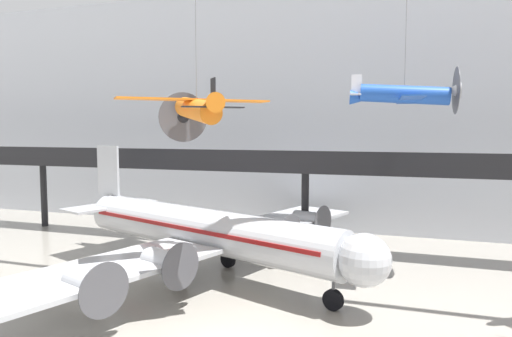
% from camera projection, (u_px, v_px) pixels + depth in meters
% --- Properties ---
extents(hangar_back_wall, '(140.00, 3.00, 26.53)m').
position_uv_depth(hangar_back_wall, '(323.00, 109.00, 49.98)').
color(hangar_back_wall, silver).
rests_on(hangar_back_wall, ground).
extents(mezzanine_walkway, '(110.00, 3.20, 9.14)m').
position_uv_depth(mezzanine_walkway, '(303.00, 168.00, 41.17)').
color(mezzanine_walkway, black).
rests_on(mezzanine_walkway, ground).
extents(airliner_silver_main, '(28.74, 33.58, 9.54)m').
position_uv_depth(airliner_silver_main, '(201.00, 230.00, 34.33)').
color(airliner_silver_main, '#B7BABF').
rests_on(airliner_silver_main, ground).
extents(suspended_plane_orange_highwing, '(8.09, 7.86, 11.43)m').
position_uv_depth(suspended_plane_orange_highwing, '(197.00, 109.00, 27.43)').
color(suspended_plane_orange_highwing, orange).
extents(suspended_plane_blue_trainer, '(7.74, 9.49, 9.56)m').
position_uv_depth(suspended_plane_blue_trainer, '(404.00, 95.00, 33.20)').
color(suspended_plane_blue_trainer, '#1E4CAD').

